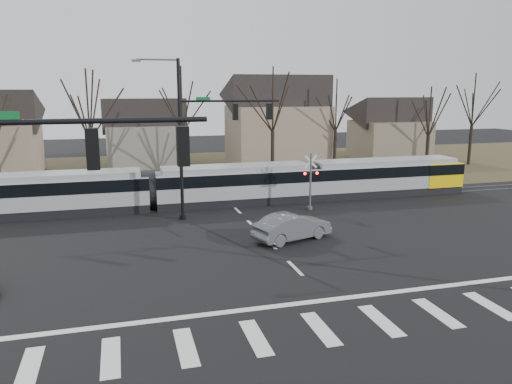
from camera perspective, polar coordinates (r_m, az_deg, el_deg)
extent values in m
plane|color=black|center=(22.35, 6.26, -10.38)|extent=(140.00, 140.00, 0.00)
cube|color=#38331E|center=(52.45, -6.71, 2.50)|extent=(140.00, 28.00, 0.01)
cube|color=silver|center=(17.62, -24.49, -17.83)|extent=(0.60, 2.60, 0.01)
cube|color=silver|center=(17.37, -16.27, -17.64)|extent=(0.60, 2.60, 0.01)
cube|color=silver|center=(17.45, -8.01, -17.11)|extent=(0.60, 2.60, 0.01)
cube|color=silver|center=(17.85, -0.03, -16.27)|extent=(0.60, 2.60, 0.01)
cube|color=silver|center=(18.56, 7.39, -15.22)|extent=(0.60, 2.60, 0.01)
cube|color=silver|center=(19.54, 14.09, -14.04)|extent=(0.60, 2.60, 0.01)
cube|color=silver|center=(20.76, 20.03, -12.84)|extent=(0.60, 2.60, 0.01)
cube|color=silver|center=(22.16, 25.20, -11.66)|extent=(0.60, 2.60, 0.01)
cube|color=silver|center=(20.82, 8.12, -12.13)|extent=(28.00, 0.35, 0.01)
cube|color=silver|center=(24.08, 4.49, -8.66)|extent=(0.18, 2.00, 0.01)
cube|color=silver|center=(27.67, 1.66, -5.88)|extent=(0.18, 2.00, 0.01)
cube|color=silver|center=(31.35, -0.49, -3.75)|extent=(0.18, 2.00, 0.01)
cube|color=silver|center=(35.11, -2.17, -2.06)|extent=(0.18, 2.00, 0.01)
cube|color=silver|center=(38.91, -3.53, -0.70)|extent=(0.18, 2.00, 0.01)
cube|color=silver|center=(42.75, -4.64, 0.42)|extent=(0.18, 2.00, 0.01)
cube|color=silver|center=(46.62, -5.57, 1.36)|extent=(0.18, 2.00, 0.01)
cube|color=silver|center=(50.50, -6.36, 2.15)|extent=(0.18, 2.00, 0.01)
cube|color=#59595E|center=(36.14, -2.58, -1.62)|extent=(90.00, 0.12, 0.06)
cube|color=#59595E|center=(37.47, -3.05, -1.14)|extent=(90.00, 0.12, 0.06)
cube|color=gray|center=(36.16, -22.31, -0.23)|extent=(12.70, 2.74, 2.85)
cube|color=black|center=(36.05, -22.38, 0.67)|extent=(12.72, 2.77, 0.83)
cube|color=gray|center=(36.79, -2.31, 0.85)|extent=(11.73, 2.74, 2.85)
cube|color=black|center=(36.69, -2.32, 1.73)|extent=(11.75, 2.77, 0.83)
cube|color=gray|center=(41.26, 14.45, 1.68)|extent=(12.70, 2.74, 2.85)
cube|color=black|center=(41.17, 14.49, 2.47)|extent=(12.72, 2.77, 0.83)
cube|color=yellow|center=(43.81, 19.90, 2.04)|extent=(3.13, 2.79, 1.91)
imported|color=#56585E|center=(28.20, 4.16, -3.97)|extent=(4.45, 5.61, 1.52)
cylinder|color=black|center=(13.25, -19.77, 7.62)|extent=(6.50, 0.14, 0.14)
cube|color=black|center=(13.29, -18.17, 4.70)|extent=(0.32, 0.32, 1.05)
sphere|color=#FF0C07|center=(13.26, -18.26, 6.11)|extent=(0.22, 0.22, 0.22)
cube|color=black|center=(13.37, -8.36, 5.20)|extent=(0.32, 0.32, 1.05)
sphere|color=#FF0C07|center=(13.34, -8.40, 6.61)|extent=(0.22, 0.22, 0.22)
cylinder|color=black|center=(32.08, -8.62, 5.75)|extent=(0.22, 0.22, 10.20)
cylinder|color=black|center=(32.96, -8.36, -2.84)|extent=(0.44, 0.44, 0.30)
cylinder|color=black|center=(32.47, -2.97, 10.36)|extent=(6.50, 0.14, 0.14)
cube|color=#0C5926|center=(32.13, -6.07, 10.56)|extent=(0.90, 0.03, 0.22)
cube|color=black|center=(32.57, -2.39, 9.13)|extent=(0.32, 0.32, 1.05)
sphere|color=#FF0C07|center=(32.55, -2.40, 9.71)|extent=(0.22, 0.22, 0.22)
cube|color=black|center=(33.15, 1.49, 9.19)|extent=(0.32, 0.32, 1.05)
sphere|color=#FF0C07|center=(33.14, 1.49, 9.76)|extent=(0.22, 0.22, 0.22)
cube|color=#59595B|center=(31.75, -13.53, 14.39)|extent=(0.55, 0.22, 0.14)
cylinder|color=#59595B|center=(35.04, 6.24, 1.19)|extent=(0.14, 0.14, 4.00)
cylinder|color=#59595B|center=(35.43, 6.17, -1.83)|extent=(0.36, 0.36, 0.20)
cube|color=silver|center=(34.81, 6.29, 3.45)|extent=(0.95, 0.04, 0.95)
cube|color=silver|center=(34.81, 6.29, 3.45)|extent=(0.95, 0.04, 0.95)
cube|color=black|center=(34.93, 6.26, 2.16)|extent=(1.00, 0.10, 0.12)
sphere|color=#FF0C07|center=(34.70, 5.62, 2.10)|extent=(0.18, 0.18, 0.18)
sphere|color=#FF0C07|center=(35.03, 7.00, 2.16)|extent=(0.18, 0.18, 0.18)
cube|color=slate|center=(55.60, -12.52, 5.16)|extent=(8.00, 7.00, 4.50)
cube|color=#7E6C5B|center=(55.06, 2.40, 6.41)|extent=(10.00, 8.00, 6.50)
cube|color=#685E4D|center=(63.12, 14.96, 5.80)|extent=(8.00, 7.00, 4.50)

